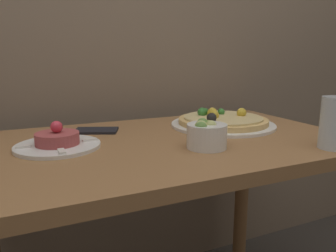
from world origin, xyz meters
TOP-DOWN VIEW (x-y plane):
  - dining_table at (0.00, 0.33)m, footprint 1.14×0.67m
  - pizza_plate at (0.27, 0.42)m, footprint 0.36×0.36m
  - tartare_plate at (-0.29, 0.37)m, footprint 0.23×0.23m
  - small_bowl at (0.07, 0.21)m, footprint 0.11×0.11m
  - drinking_glass at (0.37, 0.06)m, footprint 0.08×0.08m
  - napkin at (-0.16, 0.52)m, footprint 0.16×0.13m

SIDE VIEW (x-z plane):
  - dining_table at x=0.00m, z-range 0.25..0.99m
  - napkin at x=-0.16m, z-range 0.74..0.75m
  - tartare_plate at x=-0.29m, z-range 0.72..0.79m
  - pizza_plate at x=0.27m, z-range 0.72..0.79m
  - small_bowl at x=0.07m, z-range 0.74..0.82m
  - drinking_glass at x=0.37m, z-range 0.74..0.88m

